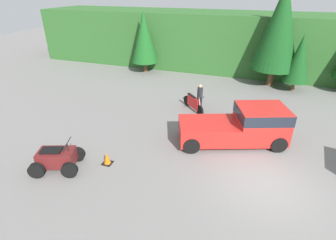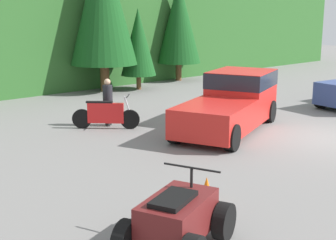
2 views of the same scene
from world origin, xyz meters
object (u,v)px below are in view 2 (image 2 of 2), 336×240
object	(u,v)px
pickup_truck_red	(233,100)
dirt_bike	(106,115)
rider_person	(108,100)
quad_atv	(177,220)
traffic_cone	(207,191)

from	to	relation	value
pickup_truck_red	dirt_bike	world-z (taller)	pickup_truck_red
pickup_truck_red	rider_person	distance (m)	4.23
pickup_truck_red	dirt_bike	xyz separation A→B (m)	(-3.18, 2.80, -0.49)
quad_atv	rider_person	xyz separation A→B (m)	(4.20, 7.91, 0.38)
pickup_truck_red	rider_person	xyz separation A→B (m)	(-2.86, 3.12, -0.09)
dirt_bike	pickup_truck_red	bearing A→B (deg)	3.91
pickup_truck_red	rider_person	bearing A→B (deg)	111.53
dirt_bike	rider_person	bearing A→B (deg)	90.34
pickup_truck_red	quad_atv	bearing A→B (deg)	-166.81
quad_atv	traffic_cone	size ratio (longest dim) A/B	4.21
dirt_bike	rider_person	distance (m)	0.61
pickup_truck_red	rider_person	size ratio (longest dim) A/B	3.34
quad_atv	dirt_bike	bearing A→B (deg)	42.32
quad_atv	traffic_cone	distance (m)	2.04
pickup_truck_red	rider_person	world-z (taller)	pickup_truck_red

